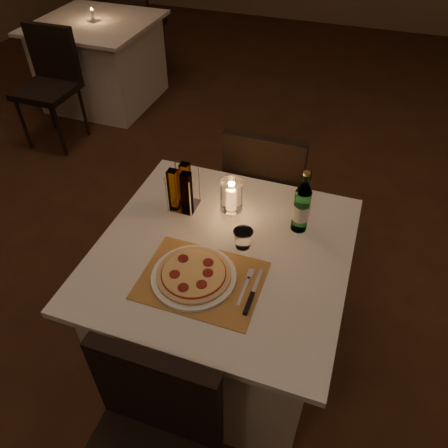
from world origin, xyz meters
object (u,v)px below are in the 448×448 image
(plate, at_px, (194,277))
(pizza, at_px, (194,274))
(chair_far, at_px, (266,185))
(hurricane_candle, at_px, (231,197))
(neighbor_table_left, at_px, (102,62))
(main_table, at_px, (223,305))
(water_bottle, at_px, (302,207))
(tumbler, at_px, (243,239))
(chair_near, at_px, (148,443))

(plate, height_order, pizza, pizza)
(chair_far, bearing_deg, pizza, -93.20)
(hurricane_candle, distance_m, neighbor_table_left, 2.85)
(main_table, bearing_deg, pizza, -105.50)
(main_table, xyz_separation_m, water_bottle, (0.26, 0.22, 0.48))
(pizza, distance_m, hurricane_candle, 0.39)
(plate, height_order, tumbler, tumbler)
(chair_far, xyz_separation_m, neighbor_table_left, (-1.97, 1.53, -0.18))
(chair_near, bearing_deg, main_table, 90.00)
(chair_near, bearing_deg, water_bottle, 74.36)
(hurricane_candle, relative_size, neighbor_table_left, 0.18)
(neighbor_table_left, bearing_deg, water_bottle, -42.09)
(chair_far, distance_m, water_bottle, 0.64)
(plate, relative_size, neighbor_table_left, 0.32)
(chair_far, bearing_deg, neighbor_table_left, 142.25)
(chair_near, height_order, plate, chair_near)
(main_table, relative_size, chair_near, 1.11)
(chair_near, relative_size, neighbor_table_left, 0.90)
(neighbor_table_left, bearing_deg, tumbler, -47.07)
(main_table, height_order, chair_far, chair_far)
(chair_far, distance_m, plate, 0.92)
(chair_near, bearing_deg, hurricane_candle, 91.90)
(pizza, bearing_deg, hurricane_candle, 87.05)
(hurricane_candle, bearing_deg, chair_far, 86.62)
(plate, xyz_separation_m, tumbler, (0.12, 0.22, 0.03))
(pizza, distance_m, neighbor_table_left, 3.11)
(plate, bearing_deg, neighbor_table_left, 128.44)
(water_bottle, bearing_deg, hurricane_candle, -175.67)
(tumbler, bearing_deg, chair_near, -95.39)
(pizza, xyz_separation_m, tumbler, (0.12, 0.22, 0.01))
(chair_near, distance_m, pizza, 0.58)
(chair_near, xyz_separation_m, hurricane_candle, (-0.03, 0.92, 0.30))
(water_bottle, height_order, hurricane_candle, water_bottle)
(water_bottle, xyz_separation_m, hurricane_candle, (-0.29, -0.02, -0.01))
(tumbler, distance_m, neighbor_table_left, 3.03)
(main_table, relative_size, neighbor_table_left, 1.00)
(pizza, relative_size, water_bottle, 0.97)
(plate, relative_size, tumbler, 4.01)
(chair_far, height_order, neighbor_table_left, chair_far)
(plate, bearing_deg, main_table, 74.48)
(chair_far, xyz_separation_m, water_bottle, (0.26, -0.49, 0.31))
(main_table, bearing_deg, tumbler, 31.94)
(pizza, bearing_deg, plate, 99.89)
(plate, xyz_separation_m, neighbor_table_left, (-1.92, 2.42, -0.38))
(chair_near, relative_size, hurricane_candle, 4.88)
(main_table, relative_size, chair_far, 1.11)
(main_table, height_order, tumbler, tumbler)
(water_bottle, bearing_deg, pizza, -127.77)
(main_table, xyz_separation_m, neighbor_table_left, (-1.97, 2.24, 0.00))
(tumbler, bearing_deg, plate, -118.43)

